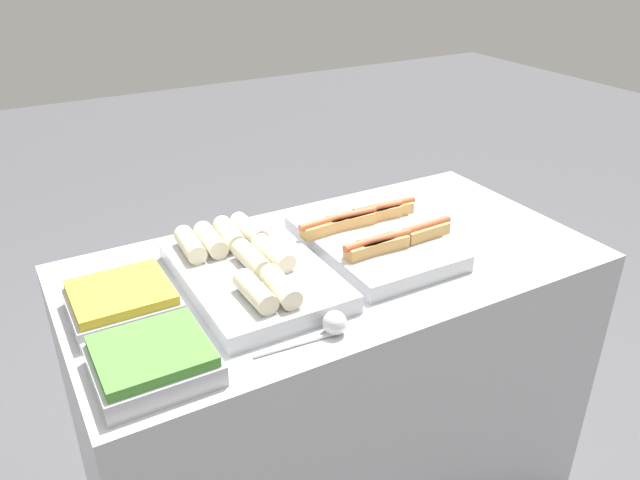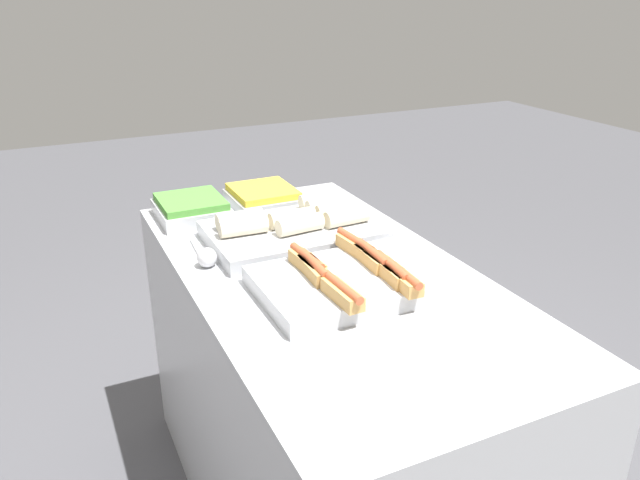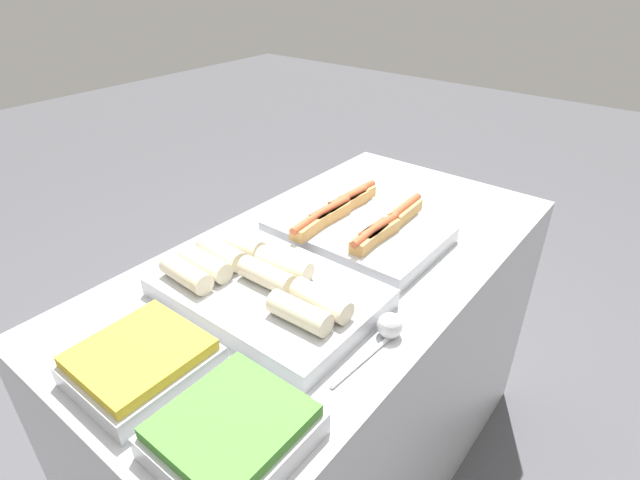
{
  "view_description": "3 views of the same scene",
  "coord_description": "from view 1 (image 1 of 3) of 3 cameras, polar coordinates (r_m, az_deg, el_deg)",
  "views": [
    {
      "loc": [
        -0.81,
        -1.35,
        1.82
      ],
      "look_at": [
        -0.05,
        0.0,
        1.02
      ],
      "focal_mm": 35.0,
      "sensor_mm": 36.0,
      "label": 1
    },
    {
      "loc": [
        1.46,
        -0.71,
        1.72
      ],
      "look_at": [
        -0.05,
        0.0,
        1.02
      ],
      "focal_mm": 35.0,
      "sensor_mm": 36.0,
      "label": 2
    },
    {
      "loc": [
        -0.96,
        -0.72,
        1.7
      ],
      "look_at": [
        -0.05,
        0.0,
        1.02
      ],
      "focal_mm": 28.0,
      "sensor_mm": 36.0,
      "label": 3
    }
  ],
  "objects": [
    {
      "name": "tray_wraps",
      "position": [
        1.69,
        -6.39,
        -2.7
      ],
      "size": [
        0.36,
        0.53,
        0.1
      ],
      "color": "#B7BABF",
      "rests_on": "counter"
    },
    {
      "name": "tray_hotdogs",
      "position": [
        1.85,
        4.9,
        0.14
      ],
      "size": [
        0.41,
        0.49,
        0.1
      ],
      "color": "#B7BABF",
      "rests_on": "counter"
    },
    {
      "name": "tray_side_back",
      "position": [
        1.63,
        -17.63,
        -5.35
      ],
      "size": [
        0.25,
        0.23,
        0.07
      ],
      "color": "#B7BABF",
      "rests_on": "counter"
    },
    {
      "name": "counter",
      "position": [
        2.07,
        1.25,
        -13.29
      ],
      "size": [
        1.52,
        0.79,
        0.94
      ],
      "color": "#B7BABF",
      "rests_on": "ground_plane"
    },
    {
      "name": "tray_side_front",
      "position": [
        1.41,
        -15.03,
        -10.62
      ],
      "size": [
        0.25,
        0.23,
        0.07
      ],
      "color": "#B7BABF",
      "rests_on": "counter"
    },
    {
      "name": "serving_spoon_near",
      "position": [
        1.48,
        1.03,
        -7.76
      ],
      "size": [
        0.24,
        0.06,
        0.06
      ],
      "color": "silver",
      "rests_on": "counter"
    }
  ]
}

